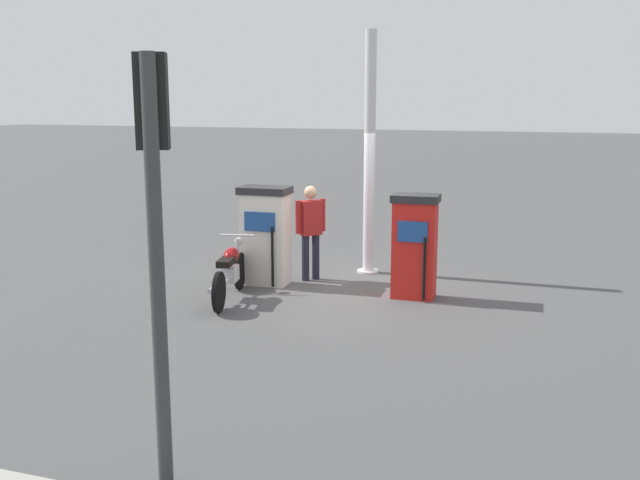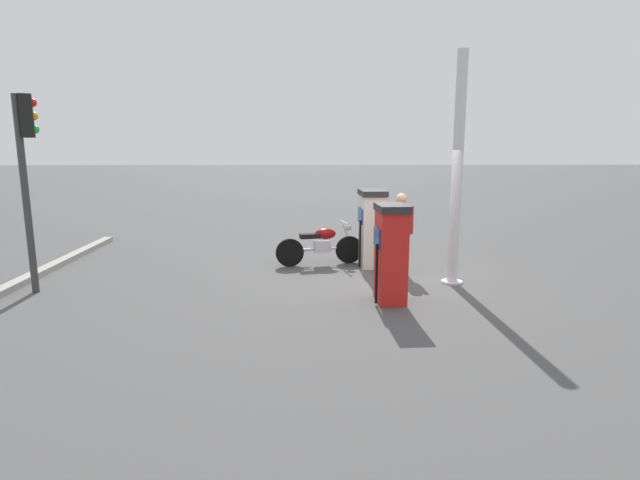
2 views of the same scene
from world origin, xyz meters
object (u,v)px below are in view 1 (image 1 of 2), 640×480
at_px(fuel_pump_near, 265,235).
at_px(motorcycle_near_pump, 230,271).
at_px(canopy_support_pole, 370,159).
at_px(attendant_person, 311,227).
at_px(fuel_pump_far, 415,246).
at_px(roadside_traffic_light, 155,196).

bearing_deg(fuel_pump_near, motorcycle_near_pump, -6.57).
distance_m(fuel_pump_near, canopy_support_pole, 2.31).
relative_size(motorcycle_near_pump, attendant_person, 1.17).
height_order(fuel_pump_far, roadside_traffic_light, roadside_traffic_light).
height_order(fuel_pump_near, canopy_support_pole, canopy_support_pole).
bearing_deg(attendant_person, fuel_pump_far, 75.32).
bearing_deg(roadside_traffic_light, motorcycle_near_pump, -158.81).
relative_size(fuel_pump_near, canopy_support_pole, 0.39).
height_order(fuel_pump_near, motorcycle_near_pump, fuel_pump_near).
xyz_separation_m(fuel_pump_near, fuel_pump_far, (0.00, 2.55, -0.01)).
xyz_separation_m(fuel_pump_far, motorcycle_near_pump, (1.08, -2.67, -0.37)).
relative_size(roadside_traffic_light, canopy_support_pole, 0.81).
height_order(fuel_pump_far, canopy_support_pole, canopy_support_pole).
height_order(fuel_pump_far, motorcycle_near_pump, fuel_pump_far).
bearing_deg(fuel_pump_far, roadside_traffic_light, -6.50).
height_order(roadside_traffic_light, canopy_support_pole, canopy_support_pole).
relative_size(fuel_pump_near, attendant_person, 1.01).
xyz_separation_m(fuel_pump_near, roadside_traffic_light, (6.17, 1.84, 1.52)).
distance_m(attendant_person, canopy_support_pole, 1.62).
distance_m(motorcycle_near_pump, canopy_support_pole, 3.31).
bearing_deg(attendant_person, roadside_traffic_light, 10.39).
xyz_separation_m(fuel_pump_far, canopy_support_pole, (-1.37, -1.14, 1.22)).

